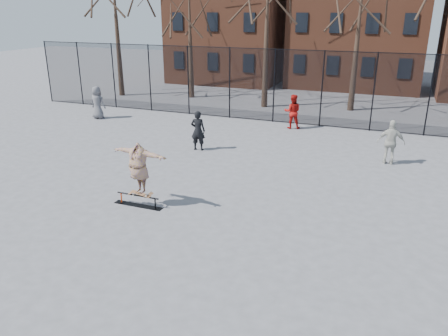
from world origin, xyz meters
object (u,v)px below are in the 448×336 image
at_px(bystander_grey, 97,103).
at_px(bystander_black, 198,131).
at_px(skateboard, 141,194).
at_px(bystander_white, 391,142).
at_px(bystander_red, 293,112).
at_px(skate_rail, 138,201).
at_px(skater, 139,169).

bearing_deg(bystander_grey, bystander_black, 158.90).
bearing_deg(bystander_black, skateboard, 89.45).
distance_m(skateboard, bystander_white, 10.27).
bearing_deg(bystander_red, bystander_white, 127.28).
distance_m(skate_rail, bystander_black, 6.19).
height_order(bystander_red, bystander_white, bystander_white).
relative_size(bystander_grey, bystander_white, 1.01).
distance_m(bystander_grey, bystander_black, 8.53).
xyz_separation_m(skateboard, bystander_black, (-0.77, 6.11, 0.47)).
bearing_deg(skater, bystander_red, 85.55).
distance_m(skate_rail, skater, 1.15).
height_order(bystander_black, bystander_red, bystander_red).
height_order(bystander_grey, bystander_black, bystander_grey).
xyz_separation_m(skateboard, skater, (0.00, 0.00, 0.87)).
relative_size(bystander_black, bystander_red, 0.99).
distance_m(skateboard, bystander_red, 11.58).
distance_m(skateboard, bystander_black, 6.17).
relative_size(skate_rail, skateboard, 2.27).
distance_m(skater, bystander_white, 10.26).
distance_m(skate_rail, bystander_white, 10.37).
bearing_deg(bystander_red, bystander_black, 46.50).
bearing_deg(skate_rail, bystander_red, 77.99).
bearing_deg(bystander_white, skateboard, 43.00).
bearing_deg(skateboard, skate_rail, 180.00).
height_order(skateboard, bystander_grey, bystander_grey).
height_order(bystander_grey, bystander_red, bystander_grey).
xyz_separation_m(bystander_red, bystander_white, (4.99, -4.12, 0.02)).
xyz_separation_m(bystander_grey, bystander_black, (7.85, -3.33, -0.03)).
xyz_separation_m(bystander_grey, bystander_red, (10.92, 1.91, -0.03)).
height_order(bystander_grey, bystander_white, bystander_grey).
bearing_deg(bystander_grey, skateboard, 134.29).
xyz_separation_m(skateboard, bystander_red, (2.29, 11.34, 0.48)).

